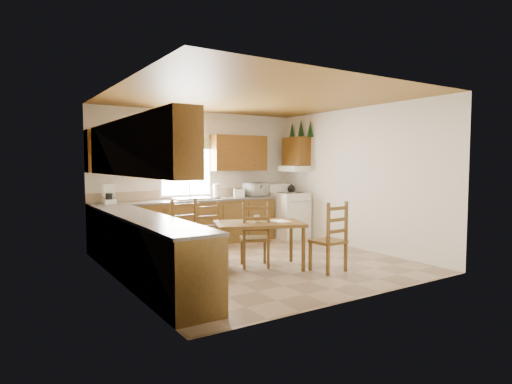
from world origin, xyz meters
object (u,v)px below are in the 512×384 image
chair_near_left (255,234)px  chair_far_left (190,237)px  stove (290,216)px  chair_far_right (212,234)px  chair_near_right (328,237)px  dining_table (259,245)px  microwave (256,190)px

chair_near_left → chair_far_left: (-1.02, 0.21, 0.03)m
stove → chair_near_left: 2.74m
chair_far_left → chair_far_right: chair_far_left is taller
chair_near_right → chair_far_right: size_ratio=1.07×
stove → chair_far_left: size_ratio=0.89×
stove → chair_far_right: size_ratio=0.98×
dining_table → chair_far_left: (-1.01, 0.34, 0.18)m
chair_near_left → dining_table: bearing=113.5°
chair_near_left → chair_far_right: size_ratio=1.05×
stove → chair_near_left: (-2.07, -1.79, 0.03)m
stove → chair_far_left: (-3.09, -1.58, 0.06)m
chair_near_left → chair_far_right: bearing=-17.3°
chair_near_right → dining_table: bearing=-46.8°
chair_near_left → chair_near_right: chair_near_right is taller
microwave → chair_near_right: bearing=-122.5°
chair_near_right → chair_far_left: (-1.80, 1.06, 0.01)m
chair_near_left → chair_near_right: size_ratio=0.98×
microwave → chair_near_left: 2.61m
dining_table → chair_near_right: 1.08m
chair_near_right → chair_far_right: (-1.30, 1.32, -0.03)m
dining_table → chair_near_right: chair_near_right is taller
microwave → chair_near_left: bearing=-144.1°
stove → chair_near_right: size_ratio=0.92×
chair_near_right → chair_far_left: size_ratio=0.97×
stove → dining_table: 2.83m
dining_table → chair_far_right: (-0.51, 0.60, 0.13)m
chair_far_left → microwave: bearing=34.5°
stove → dining_table: stove is taller
microwave → dining_table: 2.75m
chair_near_left → chair_far_left: chair_far_left is taller
dining_table → chair_near_right: size_ratio=1.27×
microwave → dining_table: microwave is taller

